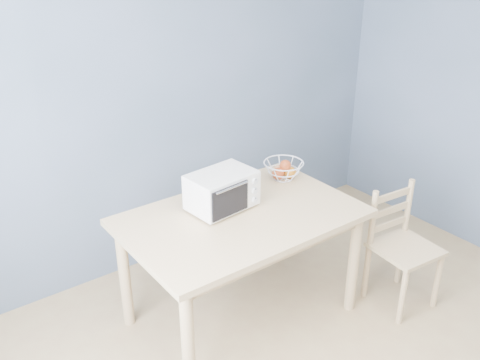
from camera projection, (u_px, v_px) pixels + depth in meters
room at (452, 222)px, 2.00m from camera, size 4.01×4.51×2.61m
dining_table at (241, 229)px, 3.22m from camera, size 1.40×0.90×0.75m
toaster_oven at (220, 191)px, 3.19m from camera, size 0.42×0.33×0.23m
fruit_basket at (283, 170)px, 3.60m from camera, size 0.35×0.35×0.14m
dining_chair at (401, 248)px, 3.49m from camera, size 0.41×0.41×0.80m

